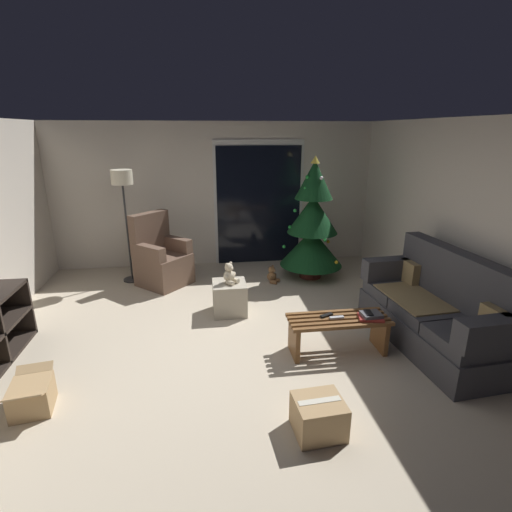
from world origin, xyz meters
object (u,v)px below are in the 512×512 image
Objects in this scene: remote_black at (326,315)px; book_stack at (371,316)px; cardboard_box_open_near_shelf at (32,396)px; remote_silver at (337,318)px; christmas_tree at (312,226)px; floor_lamp at (123,188)px; coffee_table at (338,329)px; ottoman at (230,298)px; cardboard_box_taped_mid_floor at (319,416)px; couch at (436,312)px; cell_phone at (369,313)px; teddy_bear_cream at (230,274)px; teddy_bear_chestnut_by_tree at (272,275)px; armchair at (161,260)px.

remote_black is 0.54× the size of book_stack.
remote_silver is at bearing 10.11° from cardboard_box_open_near_shelf.
christmas_tree reaches higher than remote_black.
floor_lamp reaches higher than remote_black.
coffee_table is 2.40m from christmas_tree.
remote_black is 0.28× the size of cardboard_box_open_near_shelf.
cardboard_box_taped_mid_floor is at bearing -76.55° from ottoman.
book_stack reaches higher than cardboard_box_taped_mid_floor.
cardboard_box_open_near_shelf is at bearing 97.54° from remote_silver.
christmas_tree reaches higher than floor_lamp.
cardboard_box_open_near_shelf is (-4.11, -0.55, -0.27)m from couch.
coffee_table is at bearing 176.65° from cell_phone.
teddy_bear_cream is 2.54m from cardboard_box_open_near_shelf.
teddy_bear_chestnut_by_tree is at bearing 52.39° from ottoman.
armchair is 3.02m from cardboard_box_open_near_shelf.
christmas_tree is 6.96× the size of teddy_bear_cream.
christmas_tree is at bearing 109.52° from couch.
cardboard_box_open_near_shelf is at bearing -134.49° from teddy_bear_chestnut_by_tree.
couch is 6.83× the size of book_stack.
armchair is 2.74× the size of cardboard_box_taped_mid_floor.
teddy_bear_cream reaches higher than remote_black.
christmas_tree reaches higher than coffee_table.
armchair is (-3.24, 2.33, 0.00)m from couch.
ottoman is at bearing -50.45° from armchair.
coffee_table is at bearing -45.95° from ottoman.
ottoman is (0.99, -1.20, -0.19)m from armchair.
cardboard_box_open_near_shelf is at bearing -102.41° from remote_black.
book_stack reaches higher than remote_silver.
christmas_tree is (0.36, 2.31, 0.45)m from remote_silver.
cell_phone is 0.13× the size of armchair.
armchair is 2.57× the size of ottoman.
remote_silver is 2.19m from teddy_bear_chestnut_by_tree.
christmas_tree is at bearing 13.57° from teddy_bear_chestnut_by_tree.
armchair reaches higher than book_stack.
couch is at bearing 7.61° from cardboard_box_open_near_shelf.
book_stack reaches higher than remote_black.
coffee_table is 0.97× the size of armchair.
coffee_table is at bearing -45.95° from teddy_bear_cream.
floor_lamp is at bearing 174.96° from christmas_tree.
couch is at bearing -34.13° from floor_lamp.
coffee_table is at bearing 169.26° from book_stack.
couch is 4.15m from cardboard_box_open_near_shelf.
couch is at bearing 34.22° from cardboard_box_taped_mid_floor.
armchair is at bearing -163.38° from remote_black.
remote_black is 1.00× the size of remote_silver.
book_stack reaches higher than teddy_bear_chestnut_by_tree.
couch is at bearing 63.90° from remote_black.
remote_black is 1.31m from cardboard_box_taped_mid_floor.
christmas_tree is at bearing 90.03° from book_stack.
book_stack is 0.15× the size of christmas_tree.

